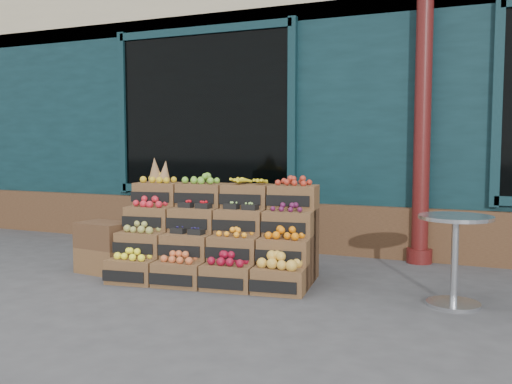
% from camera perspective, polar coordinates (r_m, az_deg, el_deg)
% --- Properties ---
extents(ground, '(60.00, 60.00, 0.00)m').
position_cam_1_polar(ground, '(5.05, -1.11, -10.36)').
color(ground, '#3F3F41').
rests_on(ground, ground).
extents(shop_facade, '(12.00, 6.24, 4.80)m').
position_cam_1_polar(shop_facade, '(9.81, 11.67, 11.02)').
color(shop_facade, '#0C262B').
rests_on(shop_facade, ground).
extents(crate_display, '(2.00, 1.17, 1.19)m').
position_cam_1_polar(crate_display, '(5.64, -3.90, -4.95)').
color(crate_display, brown).
rests_on(crate_display, ground).
extents(spare_crates, '(0.56, 0.42, 0.52)m').
position_cam_1_polar(spare_crates, '(6.10, -14.94, -5.37)').
color(spare_crates, brown).
rests_on(spare_crates, ground).
extents(bistro_table, '(0.59, 0.59, 0.75)m').
position_cam_1_polar(bistro_table, '(4.93, 19.27, -5.47)').
color(bistro_table, silver).
rests_on(bistro_table, ground).
extents(shopkeeper, '(0.75, 0.64, 1.76)m').
position_cam_1_polar(shopkeeper, '(8.32, -5.48, 1.76)').
color(shopkeeper, '#16501A').
rests_on(shopkeeper, ground).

